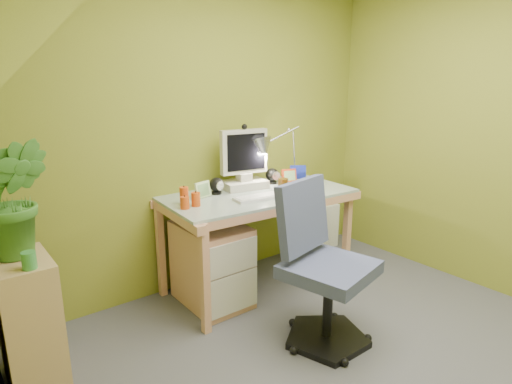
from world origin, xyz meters
TOP-DOWN VIEW (x-y plane):
  - floor at (0.00, 0.00)m, footprint 3.20×3.20m
  - wall_back at (0.00, 1.60)m, footprint 3.20×0.01m
  - wall_left at (-1.60, 0.00)m, footprint 0.01×3.20m
  - desk at (0.20, 1.23)m, footprint 1.47×0.81m
  - monitor at (0.20, 1.41)m, footprint 0.42×0.28m
  - speaker_left at (-0.07, 1.39)m, footprint 0.12×0.12m
  - speaker_right at (0.47, 1.39)m, footprint 0.13×0.13m
  - keyboard at (0.12, 1.09)m, footprint 0.43×0.18m
  - mousepad at (0.58, 1.09)m, footprint 0.22×0.16m
  - mouse at (0.58, 1.09)m, footprint 0.13×0.09m
  - amber_tumbler at (0.38, 1.15)m, footprint 0.08×0.08m
  - candle_cluster at (-0.40, 1.24)m, footprint 0.18×0.16m
  - photo_frame_red at (0.62, 1.35)m, footprint 0.13×0.06m
  - photo_frame_blue at (0.76, 1.39)m, footprint 0.12×0.09m
  - photo_frame_green at (-0.20, 1.37)m, footprint 0.14×0.05m
  - desk_lamp at (0.65, 1.41)m, footprint 0.63×0.33m
  - side_ledge at (-1.45, 1.07)m, footprint 0.27×0.41m
  - potted_plant at (-1.42, 1.12)m, footprint 0.38×0.33m
  - green_cup at (-1.43, 0.92)m, footprint 0.07×0.07m
  - task_chair at (0.07, 0.37)m, footprint 0.67×0.67m
  - radiator at (1.13, 1.50)m, footprint 0.43×0.20m

SIDE VIEW (x-z plane):
  - floor at x=0.00m, z-range -0.01..0.00m
  - radiator at x=1.13m, z-range 0.00..0.42m
  - side_ledge at x=-1.45m, z-range 0.00..0.72m
  - desk at x=0.20m, z-range 0.00..0.76m
  - task_chair at x=0.07m, z-range 0.00..1.02m
  - green_cup at x=-1.43m, z-range 0.72..0.80m
  - mousepad at x=0.58m, z-range 0.76..0.77m
  - keyboard at x=0.12m, z-range 0.76..0.79m
  - mouse at x=0.58m, z-range 0.76..0.80m
  - amber_tumbler at x=0.38m, z-range 0.76..0.86m
  - photo_frame_red at x=0.62m, z-range 0.76..0.87m
  - photo_frame_blue at x=0.76m, z-range 0.76..0.88m
  - photo_frame_green at x=-0.20m, z-range 0.76..0.88m
  - candle_cluster at x=-0.40m, z-range 0.76..0.89m
  - speaker_left at x=-0.07m, z-range 0.76..0.89m
  - speaker_right at x=0.47m, z-range 0.76..0.89m
  - potted_plant at x=-1.42m, z-range 0.72..1.32m
  - monitor at x=0.20m, z-range 0.76..1.30m
  - desk_lamp at x=0.65m, z-range 0.76..1.42m
  - wall_back at x=0.00m, z-range 0.00..2.40m
  - wall_left at x=-1.60m, z-range 0.00..2.40m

